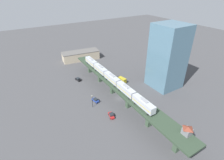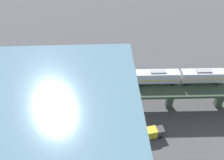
% 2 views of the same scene
% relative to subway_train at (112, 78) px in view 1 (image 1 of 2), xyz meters
% --- Properties ---
extents(ground_plane, '(400.00, 400.00, 0.00)m').
position_rel_subway_train_xyz_m(ground_plane, '(1.33, -4.39, -10.66)').
color(ground_plane, '#424244').
extents(elevated_viaduct, '(9.93, 92.13, 8.12)m').
position_rel_subway_train_xyz_m(elevated_viaduct, '(1.32, -4.58, -3.70)').
color(elevated_viaduct, '#2C3D2C').
rests_on(elevated_viaduct, ground).
extents(subway_train, '(3.88, 62.44, 4.45)m').
position_rel_subway_train_xyz_m(subway_train, '(0.00, 0.00, 0.00)').
color(subway_train, '#ADB2BA').
rests_on(subway_train, elevated_viaduct).
extents(signal_hut, '(3.27, 3.27, 3.40)m').
position_rel_subway_train_xyz_m(signal_hut, '(3.07, -43.94, -0.74)').
color(signal_hut, slate).
rests_on(signal_hut, elevated_viaduct).
extents(street_car_black, '(2.60, 4.66, 1.89)m').
position_rel_subway_train_xyz_m(street_car_black, '(-9.38, 25.27, -9.72)').
color(street_car_black, black).
rests_on(street_car_black, ground).
extents(street_car_red, '(2.80, 4.70, 1.89)m').
position_rel_subway_train_xyz_m(street_car_red, '(-9.54, -14.70, -9.72)').
color(street_car_red, '#AD1E1E').
rests_on(street_car_red, ground).
extents(street_car_blue, '(2.56, 4.65, 1.89)m').
position_rel_subway_train_xyz_m(street_car_blue, '(-10.31, -0.37, -9.72)').
color(street_car_blue, '#233D93').
rests_on(street_car_blue, ground).
extents(delivery_truck, '(3.50, 7.49, 3.20)m').
position_rel_subway_train_xyz_m(delivery_truck, '(12.53, 9.38, -8.89)').
color(delivery_truck, '#333338').
rests_on(delivery_truck, ground).
extents(street_lamp, '(0.44, 0.44, 6.94)m').
position_rel_subway_train_xyz_m(street_lamp, '(-13.60, -3.66, -6.55)').
color(street_lamp, black).
rests_on(street_lamp, ground).
extents(warehouse_building, '(29.60, 13.65, 6.80)m').
position_rel_subway_train_xyz_m(warehouse_building, '(5.74, 56.13, -7.25)').
color(warehouse_building, tan).
rests_on(warehouse_building, ground).
extents(office_tower, '(16.00, 16.00, 36.00)m').
position_rel_subway_train_xyz_m(office_tower, '(31.96, -6.84, 7.34)').
color(office_tower, slate).
rests_on(office_tower, ground).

